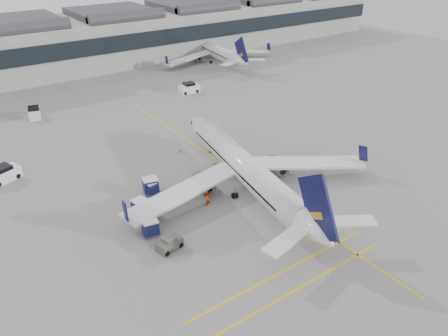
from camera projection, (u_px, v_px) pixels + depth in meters
ground at (207, 228)px, 47.98m from camera, size 220.00×220.00×0.00m
terminal at (29, 47)px, 96.68m from camera, size 200.00×20.45×12.40m
apron_markings at (228, 168)px, 60.21m from camera, size 0.25×60.00×0.01m
airliner_main at (246, 168)px, 54.21m from camera, size 32.27×35.54×9.52m
airliner_far at (215, 51)px, 108.28m from camera, size 28.64×31.46×8.38m
belt_loader at (251, 170)px, 58.45m from camera, size 5.34×3.45×2.13m
baggage_cart_a at (150, 185)px, 54.03m from camera, size 2.21×1.96×2.01m
baggage_cart_b at (152, 187)px, 53.91m from camera, size 1.72×1.48×1.66m
baggage_cart_c at (150, 227)px, 46.51m from camera, size 1.94×1.68×1.83m
baggage_cart_d at (140, 206)px, 50.11m from camera, size 2.00×1.77×1.81m
ramp_agent_a at (216, 169)px, 58.03m from camera, size 0.82×0.76×1.89m
ramp_agent_b at (206, 198)px, 51.67m from camera, size 1.11×0.97×1.93m
pushback_tug at (169, 244)px, 44.63m from camera, size 2.86×2.08×1.45m
safety_cone_nose at (180, 150)px, 64.31m from camera, size 0.41×0.41×0.57m
safety_cone_engine at (272, 158)px, 62.16m from camera, size 0.35×0.35×0.48m
service_van_left at (3, 174)px, 56.72m from camera, size 4.52×3.31×2.09m
service_van_mid at (34, 113)px, 75.99m from camera, size 2.72×4.16×1.97m
service_van_right at (189, 88)px, 87.71m from camera, size 4.17×2.32×2.07m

